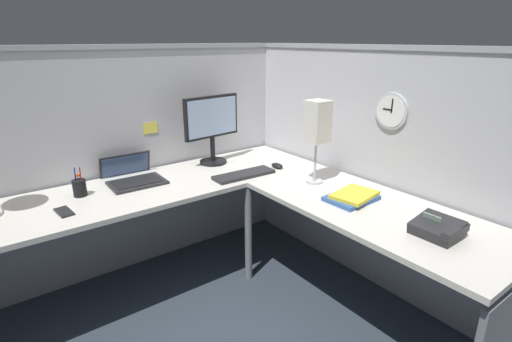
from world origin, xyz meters
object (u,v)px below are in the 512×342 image
at_px(cell_phone, 64,212).
at_px(desk_lamp_paper, 317,124).
at_px(computer_mouse, 277,166).
at_px(office_phone, 439,229).
at_px(monitor, 212,124).
at_px(keyboard, 244,175).
at_px(laptop, 132,176).
at_px(wall_clock, 392,111).
at_px(pen_cup, 79,188).
at_px(book_stack, 353,197).

xyz_separation_m(cell_phone, desk_lamp_paper, (1.41, -0.47, 0.38)).
bearing_deg(cell_phone, computer_mouse, -10.17).
xyz_separation_m(computer_mouse, office_phone, (-0.05, -1.24, 0.02)).
height_order(monitor, keyboard, monitor).
xyz_separation_m(laptop, computer_mouse, (0.93, -0.38, -0.01)).
distance_m(laptop, keyboard, 0.74).
xyz_separation_m(keyboard, office_phone, (0.24, -1.24, 0.03)).
distance_m(office_phone, wall_clock, 0.81).
bearing_deg(monitor, laptop, 179.31).
xyz_separation_m(laptop, office_phone, (0.88, -1.63, 0.01)).
distance_m(pen_cup, wall_clock, 1.91).
bearing_deg(cell_phone, monitor, 8.05).
relative_size(book_stack, desk_lamp_paper, 0.57).
xyz_separation_m(monitor, desk_lamp_paper, (0.31, -0.75, 0.09)).
xyz_separation_m(monitor, office_phone, (0.26, -1.62, -0.26)).
xyz_separation_m(monitor, keyboard, (0.01, -0.38, -0.28)).
height_order(cell_phone, book_stack, book_stack).
height_order(monitor, desk_lamp_paper, desk_lamp_paper).
height_order(laptop, wall_clock, wall_clock).
bearing_deg(computer_mouse, laptop, 157.48).
bearing_deg(desk_lamp_paper, monitor, 112.68).
bearing_deg(book_stack, cell_phone, 149.20).
bearing_deg(monitor, cell_phone, -165.87).
xyz_separation_m(keyboard, book_stack, (0.26, -0.72, 0.01)).
relative_size(pen_cup, desk_lamp_paper, 0.34).
relative_size(cell_phone, desk_lamp_paper, 0.27).
height_order(keyboard, book_stack, book_stack).
bearing_deg(wall_clock, computer_mouse, 115.82).
relative_size(pen_cup, cell_phone, 1.25).
distance_m(keyboard, wall_clock, 1.02).
distance_m(computer_mouse, office_phone, 1.24).
bearing_deg(office_phone, book_stack, 88.05).
bearing_deg(monitor, computer_mouse, -50.73).
relative_size(laptop, desk_lamp_paper, 0.73).
relative_size(monitor, desk_lamp_paper, 0.94).
xyz_separation_m(keyboard, wall_clock, (0.62, -0.67, 0.46)).
bearing_deg(desk_lamp_paper, keyboard, 128.92).
relative_size(laptop, cell_phone, 2.70).
bearing_deg(desk_lamp_paper, laptop, 140.93).
distance_m(computer_mouse, desk_lamp_paper, 0.52).
xyz_separation_m(monitor, cell_phone, (-1.10, -0.28, -0.29)).
distance_m(laptop, office_phone, 1.85).
relative_size(computer_mouse, cell_phone, 0.72).
bearing_deg(office_phone, keyboard, 101.11).
height_order(laptop, office_phone, laptop).
height_order(office_phone, book_stack, office_phone).
bearing_deg(laptop, cell_phone, -149.35).
bearing_deg(pen_cup, desk_lamp_paper, -27.61).
bearing_deg(laptop, book_stack, -50.93).
distance_m(cell_phone, office_phone, 1.91).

